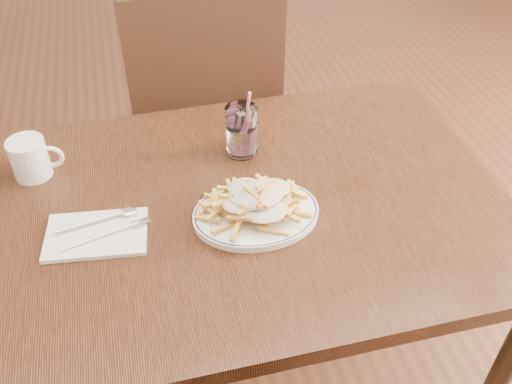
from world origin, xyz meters
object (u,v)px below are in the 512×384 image
object	(u,v)px
fries_plate	(256,214)
water_glass	(242,133)
chair_far	(206,108)
table	(233,228)
loaded_fries	(256,199)
coffee_mug	(31,158)

from	to	relation	value
fries_plate	water_glass	bearing A→B (deg)	84.47
fries_plate	water_glass	xyz separation A→B (m)	(0.02, 0.23, 0.04)
chair_far	water_glass	world-z (taller)	chair_far
chair_far	fries_plate	world-z (taller)	chair_far
fries_plate	chair_far	bearing A→B (deg)	89.05
fries_plate	water_glass	size ratio (longest dim) A/B	1.95
table	loaded_fries	distance (m)	0.15
loaded_fries	table	bearing A→B (deg)	125.03
coffee_mug	table	bearing A→B (deg)	-25.86
coffee_mug	loaded_fries	bearing A→B (deg)	-29.52
table	water_glass	xyz separation A→B (m)	(0.06, 0.18, 0.13)
chair_far	water_glass	distance (m)	0.56
chair_far	loaded_fries	size ratio (longest dim) A/B	4.13
loaded_fries	coffee_mug	size ratio (longest dim) A/B	2.02
water_glass	table	bearing A→B (deg)	-109.55
table	chair_far	bearing A→B (deg)	85.63
water_glass	fries_plate	bearing A→B (deg)	-95.53
loaded_fries	water_glass	size ratio (longest dim) A/B	1.44
fries_plate	water_glass	world-z (taller)	water_glass
table	coffee_mug	distance (m)	0.48
water_glass	coffee_mug	bearing A→B (deg)	176.65
fries_plate	loaded_fries	xyz separation A→B (m)	(0.00, -0.00, 0.04)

